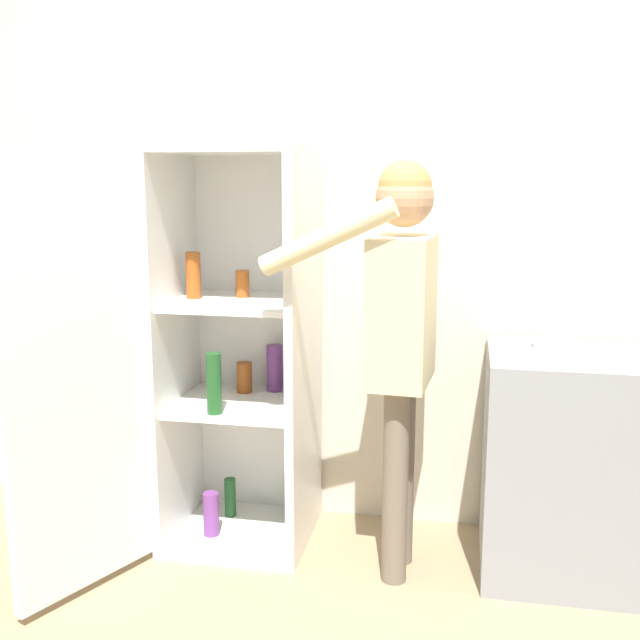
# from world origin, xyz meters

# --- Properties ---
(ground_plane) EXTENTS (12.00, 12.00, 0.00)m
(ground_plane) POSITION_xyz_m (0.00, 0.00, 0.00)
(ground_plane) COLOR tan
(wall_back) EXTENTS (7.00, 0.06, 2.55)m
(wall_back) POSITION_xyz_m (0.00, 0.98, 1.27)
(wall_back) COLOR beige
(wall_back) RESTS_ON ground_plane
(refrigerator) EXTENTS (0.89, 1.11, 1.68)m
(refrigerator) POSITION_xyz_m (-0.43, 0.57, 0.83)
(refrigerator) COLOR white
(refrigerator) RESTS_ON ground_plane
(person) EXTENTS (0.63, 0.51, 1.62)m
(person) POSITION_xyz_m (0.36, 0.48, 1.04)
(person) COLOR #726656
(person) RESTS_ON ground_plane
(counter) EXTENTS (0.59, 0.60, 0.89)m
(counter) POSITION_xyz_m (1.00, 0.63, 0.45)
(counter) COLOR gray
(counter) RESTS_ON ground_plane
(bowl) EXTENTS (0.17, 0.17, 0.07)m
(bowl) POSITION_xyz_m (0.96, 0.70, 0.93)
(bowl) COLOR white
(bowl) RESTS_ON counter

